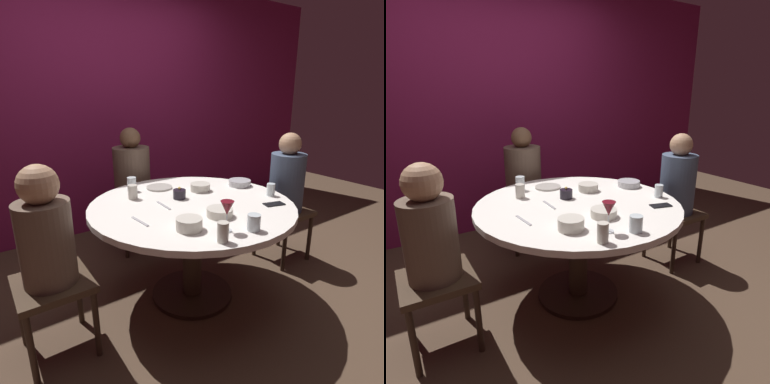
% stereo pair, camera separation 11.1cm
% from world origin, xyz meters
% --- Properties ---
extents(ground_plane, '(8.00, 8.00, 0.00)m').
position_xyz_m(ground_plane, '(0.00, 0.00, 0.00)').
color(ground_plane, '#4C3828').
extents(back_wall, '(6.00, 0.10, 2.60)m').
position_xyz_m(back_wall, '(0.00, 1.64, 1.30)').
color(back_wall, maroon).
rests_on(back_wall, ground).
extents(dining_table, '(1.41, 1.41, 0.74)m').
position_xyz_m(dining_table, '(0.00, 0.00, 0.60)').
color(dining_table, white).
rests_on(dining_table, ground).
extents(seated_diner_left, '(0.40, 0.40, 1.13)m').
position_xyz_m(seated_diner_left, '(-0.95, 0.00, 0.71)').
color(seated_diner_left, '#3F2D1E').
rests_on(seated_diner_left, ground).
extents(seated_diner_back, '(0.40, 0.40, 1.17)m').
position_xyz_m(seated_diner_back, '(0.00, 0.97, 0.72)').
color(seated_diner_back, '#3F2D1E').
rests_on(seated_diner_back, ground).
extents(seated_diner_right, '(0.40, 0.40, 1.15)m').
position_xyz_m(seated_diner_right, '(1.00, 0.00, 0.71)').
color(seated_diner_right, '#3F2D1E').
rests_on(seated_diner_right, ground).
extents(candle_holder, '(0.09, 0.09, 0.09)m').
position_xyz_m(candle_holder, '(-0.02, 0.13, 0.77)').
color(candle_holder, black).
rests_on(candle_holder, dining_table).
extents(wine_glass, '(0.08, 0.08, 0.18)m').
position_xyz_m(wine_glass, '(-0.11, -0.49, 0.87)').
color(wine_glass, silver).
rests_on(wine_glass, dining_table).
extents(dinner_plate, '(0.20, 0.20, 0.01)m').
position_xyz_m(dinner_plate, '(-0.01, 0.44, 0.74)').
color(dinner_plate, '#B2ADA3').
rests_on(dinner_plate, dining_table).
extents(cell_phone, '(0.15, 0.10, 0.01)m').
position_xyz_m(cell_phone, '(0.44, -0.35, 0.74)').
color(cell_phone, black).
rests_on(cell_phone, dining_table).
extents(bowl_serving_large, '(0.18, 0.18, 0.05)m').
position_xyz_m(bowl_serving_large, '(0.56, 0.12, 0.76)').
color(bowl_serving_large, '#B7B7BC').
rests_on(bowl_serving_large, dining_table).
extents(bowl_salad_center, '(0.16, 0.16, 0.05)m').
position_xyz_m(bowl_salad_center, '(-0.00, -0.30, 0.76)').
color(bowl_salad_center, beige).
rests_on(bowl_salad_center, dining_table).
extents(bowl_small_white, '(0.15, 0.15, 0.06)m').
position_xyz_m(bowl_small_white, '(0.22, 0.20, 0.77)').
color(bowl_small_white, beige).
rests_on(bowl_small_white, dining_table).
extents(bowl_sauce_side, '(0.15, 0.15, 0.07)m').
position_xyz_m(bowl_sauce_side, '(-0.27, -0.36, 0.77)').
color(bowl_sauce_side, beige).
rests_on(bowl_sauce_side, dining_table).
extents(cup_near_candle, '(0.06, 0.06, 0.11)m').
position_xyz_m(cup_near_candle, '(-0.21, -0.58, 0.79)').
color(cup_near_candle, beige).
rests_on(cup_near_candle, dining_table).
extents(cup_by_left_diner, '(0.06, 0.06, 0.09)m').
position_xyz_m(cup_by_left_diner, '(0.57, -0.20, 0.78)').
color(cup_by_left_diner, silver).
rests_on(cup_by_left_diner, dining_table).
extents(cup_by_right_diner, '(0.07, 0.07, 0.10)m').
position_xyz_m(cup_by_right_diner, '(-0.30, 0.32, 0.79)').
color(cup_by_right_diner, beige).
rests_on(cup_by_right_diner, dining_table).
extents(cup_center_front, '(0.07, 0.07, 0.11)m').
position_xyz_m(cup_center_front, '(-0.22, 0.49, 0.79)').
color(cup_center_front, silver).
rests_on(cup_center_front, dining_table).
extents(cup_far_edge, '(0.07, 0.07, 0.09)m').
position_xyz_m(cup_far_edge, '(0.02, -0.57, 0.78)').
color(cup_far_edge, silver).
rests_on(cup_far_edge, dining_table).
extents(fork_near_plate, '(0.02, 0.18, 0.01)m').
position_xyz_m(fork_near_plate, '(-0.19, 0.06, 0.74)').
color(fork_near_plate, '#B7B7BC').
rests_on(fork_near_plate, dining_table).
extents(knife_near_plate, '(0.03, 0.18, 0.01)m').
position_xyz_m(knife_near_plate, '(-0.45, -0.10, 0.74)').
color(knife_near_plate, '#B7B7BC').
rests_on(knife_near_plate, dining_table).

